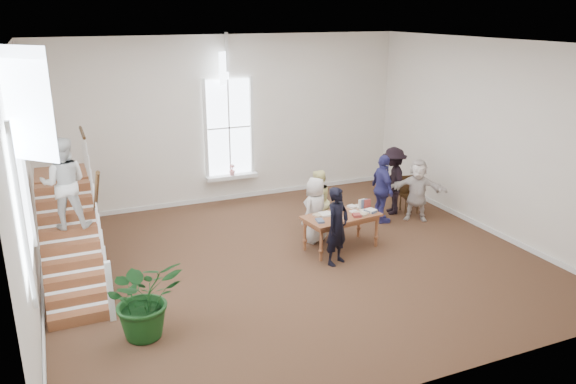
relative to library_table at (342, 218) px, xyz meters
name	(u,v)px	position (x,y,z in m)	size (l,w,h in m)	color
ground	(295,261)	(-1.23, -0.20, -0.71)	(10.00, 10.00, 0.00)	#44281A
room_shell	(231,186)	(-1.23, 4.19, -0.31)	(10.49, 10.00, 10.00)	white
staircase	(67,205)	(-5.58, 0.55, 0.91)	(1.10, 4.10, 2.92)	brown
library_table	(342,218)	(0.00, 0.00, 0.00)	(1.79, 1.06, 0.86)	brown
police_officer	(337,226)	(-0.47, -0.65, 0.13)	(0.61, 0.40, 1.67)	black
elderly_woman	(315,210)	(-0.37, 0.60, 0.05)	(0.75, 0.48, 1.52)	beige
person_yellow	(317,202)	(-0.07, 1.10, 0.06)	(0.74, 0.58, 1.53)	#F8EF9B
woman_cluster_a	(383,189)	(1.71, 1.06, 0.16)	(1.02, 0.42, 1.73)	navy
woman_cluster_b	(393,181)	(2.31, 1.51, 0.17)	(1.14, 0.66, 1.77)	black
woman_cluster_c	(417,190)	(2.61, 0.86, 0.08)	(1.46, 0.47, 1.58)	silver
floor_plant	(144,298)	(-4.63, -1.86, -0.02)	(1.24, 1.07, 1.37)	#133D15
side_chair	(408,192)	(2.78, 1.47, -0.18)	(0.48, 0.48, 0.95)	#34200E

